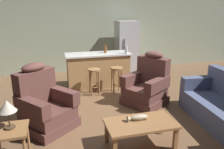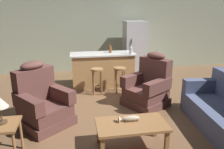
{
  "view_description": "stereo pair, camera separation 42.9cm",
  "coord_description": "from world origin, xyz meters",
  "px_view_note": "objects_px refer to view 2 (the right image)",
  "views": [
    {
      "loc": [
        -1.2,
        -4.52,
        2.11
      ],
      "look_at": [
        0.01,
        -0.1,
        0.75
      ],
      "focal_mm": 35.0,
      "sensor_mm": 36.0,
      "label": 1
    },
    {
      "loc": [
        -0.78,
        -4.62,
        2.11
      ],
      "look_at": [
        0.01,
        -0.1,
        0.75
      ],
      "focal_mm": 35.0,
      "sensor_mm": 36.0,
      "label": 2
    }
  ],
  "objects_px": {
    "bar_stool_left": "(97,76)",
    "kitchen_island": "(103,69)",
    "recliner_near_lamp": "(42,103)",
    "end_table": "(2,130)",
    "bottle_tall_green": "(110,49)",
    "bottle_short_amber": "(131,50)",
    "recliner_near_island": "(148,87)",
    "fish_figurine": "(129,119)",
    "coffee_table": "(132,127)",
    "bar_stool_right": "(120,75)",
    "refrigerator": "(134,47)"
  },
  "relations": [
    {
      "from": "kitchen_island",
      "to": "bottle_tall_green",
      "type": "relative_size",
      "value": 7.2
    },
    {
      "from": "recliner_near_island",
      "to": "bottle_tall_green",
      "type": "distance_m",
      "value": 1.76
    },
    {
      "from": "bottle_short_amber",
      "to": "recliner_near_lamp",
      "type": "bearing_deg",
      "value": -141.14
    },
    {
      "from": "fish_figurine",
      "to": "coffee_table",
      "type": "bearing_deg",
      "value": -71.79
    },
    {
      "from": "recliner_near_island",
      "to": "end_table",
      "type": "distance_m",
      "value": 3.09
    },
    {
      "from": "bottle_short_amber",
      "to": "fish_figurine",
      "type": "bearing_deg",
      "value": -105.0
    },
    {
      "from": "bar_stool_left",
      "to": "kitchen_island",
      "type": "bearing_deg",
      "value": 69.86
    },
    {
      "from": "fish_figurine",
      "to": "bottle_short_amber",
      "type": "xyz_separation_m",
      "value": [
        0.72,
        2.7,
        0.59
      ]
    },
    {
      "from": "recliner_near_lamp",
      "to": "refrigerator",
      "type": "relative_size",
      "value": 0.68
    },
    {
      "from": "coffee_table",
      "to": "recliner_near_island",
      "type": "distance_m",
      "value": 1.75
    },
    {
      "from": "end_table",
      "to": "bar_stool_left",
      "type": "bearing_deg",
      "value": 55.4
    },
    {
      "from": "kitchen_island",
      "to": "bottle_short_amber",
      "type": "relative_size",
      "value": 6.58
    },
    {
      "from": "coffee_table",
      "to": "refrigerator",
      "type": "distance_m",
      "value": 4.44
    },
    {
      "from": "bottle_tall_green",
      "to": "kitchen_island",
      "type": "bearing_deg",
      "value": -171.02
    },
    {
      "from": "bottle_tall_green",
      "to": "bottle_short_amber",
      "type": "distance_m",
      "value": 0.6
    },
    {
      "from": "bottle_tall_green",
      "to": "bar_stool_left",
      "type": "bearing_deg",
      "value": -124.5
    },
    {
      "from": "fish_figurine",
      "to": "end_table",
      "type": "height_order",
      "value": "end_table"
    },
    {
      "from": "fish_figurine",
      "to": "bar_stool_right",
      "type": "bearing_deg",
      "value": 81.65
    },
    {
      "from": "fish_figurine",
      "to": "recliner_near_lamp",
      "type": "relative_size",
      "value": 0.28
    },
    {
      "from": "kitchen_island",
      "to": "bottle_short_amber",
      "type": "distance_m",
      "value": 0.98
    },
    {
      "from": "coffee_table",
      "to": "kitchen_island",
      "type": "bearing_deg",
      "value": 90.85
    },
    {
      "from": "kitchen_island",
      "to": "refrigerator",
      "type": "distance_m",
      "value": 1.78
    },
    {
      "from": "coffee_table",
      "to": "kitchen_island",
      "type": "distance_m",
      "value": 3.04
    },
    {
      "from": "recliner_near_lamp",
      "to": "bar_stool_right",
      "type": "distance_m",
      "value": 2.25
    },
    {
      "from": "coffee_table",
      "to": "recliner_near_island",
      "type": "bearing_deg",
      "value": 62.6
    },
    {
      "from": "fish_figurine",
      "to": "bottle_tall_green",
      "type": "relative_size",
      "value": 1.36
    },
    {
      "from": "recliner_near_lamp",
      "to": "end_table",
      "type": "bearing_deg",
      "value": -62.81
    },
    {
      "from": "bar_stool_left",
      "to": "bar_stool_right",
      "type": "xyz_separation_m",
      "value": [
        0.59,
        0.0,
        0.0
      ]
    },
    {
      "from": "recliner_near_island",
      "to": "kitchen_island",
      "type": "relative_size",
      "value": 0.67
    },
    {
      "from": "coffee_table",
      "to": "end_table",
      "type": "relative_size",
      "value": 1.96
    },
    {
      "from": "recliner_near_island",
      "to": "end_table",
      "type": "height_order",
      "value": "recliner_near_island"
    },
    {
      "from": "end_table",
      "to": "refrigerator",
      "type": "relative_size",
      "value": 0.32
    },
    {
      "from": "bar_stool_right",
      "to": "refrigerator",
      "type": "xyz_separation_m",
      "value": [
        0.89,
        1.83,
        0.41
      ]
    },
    {
      "from": "coffee_table",
      "to": "bar_stool_left",
      "type": "relative_size",
      "value": 1.62
    },
    {
      "from": "coffee_table",
      "to": "bottle_short_amber",
      "type": "height_order",
      "value": "bottle_short_amber"
    },
    {
      "from": "bar_stool_left",
      "to": "bottle_tall_green",
      "type": "distance_m",
      "value": 0.99
    },
    {
      "from": "recliner_near_lamp",
      "to": "end_table",
      "type": "height_order",
      "value": "recliner_near_lamp"
    },
    {
      "from": "fish_figurine",
      "to": "kitchen_island",
      "type": "height_order",
      "value": "kitchen_island"
    },
    {
      "from": "kitchen_island",
      "to": "bar_stool_right",
      "type": "xyz_separation_m",
      "value": [
        0.36,
        -0.63,
        -0.01
      ]
    },
    {
      "from": "recliner_near_lamp",
      "to": "kitchen_island",
      "type": "distance_m",
      "value": 2.46
    },
    {
      "from": "kitchen_island",
      "to": "bottle_tall_green",
      "type": "xyz_separation_m",
      "value": [
        0.23,
        0.04,
        0.57
      ]
    },
    {
      "from": "kitchen_island",
      "to": "fish_figurine",
      "type": "bearing_deg",
      "value": -89.62
    },
    {
      "from": "coffee_table",
      "to": "bottle_short_amber",
      "type": "bearing_deg",
      "value": 75.89
    },
    {
      "from": "bar_stool_left",
      "to": "bottle_tall_green",
      "type": "bearing_deg",
      "value": 55.5
    },
    {
      "from": "bar_stool_left",
      "to": "bar_stool_right",
      "type": "bearing_deg",
      "value": 0.0
    },
    {
      "from": "fish_figurine",
      "to": "recliner_near_lamp",
      "type": "xyz_separation_m",
      "value": [
        -1.44,
        0.95,
        -0.04
      ]
    },
    {
      "from": "recliner_near_island",
      "to": "bar_stool_right",
      "type": "relative_size",
      "value": 1.76
    },
    {
      "from": "kitchen_island",
      "to": "coffee_table",
      "type": "bearing_deg",
      "value": -89.15
    },
    {
      "from": "coffee_table",
      "to": "kitchen_island",
      "type": "height_order",
      "value": "kitchen_island"
    },
    {
      "from": "refrigerator",
      "to": "bar_stool_left",
      "type": "bearing_deg",
      "value": -129.01
    }
  ]
}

